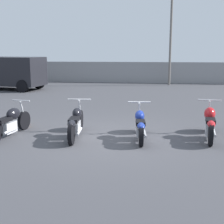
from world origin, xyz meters
TOP-DOWN VIEW (x-y plane):
  - ground_plane at (0.00, 0.00)m, footprint 60.00×60.00m
  - fence_back at (0.00, 14.18)m, footprint 40.00×0.04m
  - light_pole_left at (2.45, 13.21)m, footprint 0.70×0.35m
  - motorcycle_slot_0 at (-2.84, -0.13)m, footprint 0.64×1.93m
  - motorcycle_slot_1 at (-0.96, -0.06)m, footprint 0.69×2.09m
  - motorcycle_slot_2 at (0.81, -0.04)m, footprint 0.64×1.93m
  - motorcycle_slot_3 at (2.70, 0.24)m, footprint 0.66×2.03m
  - parked_van at (-7.66, 9.83)m, footprint 5.19×2.84m
  - traffic_cone_near at (-2.93, 1.00)m, footprint 0.30×0.30m

SIDE VIEW (x-z plane):
  - ground_plane at x=0.00m, z-range 0.00..0.00m
  - traffic_cone_near at x=-2.93m, z-range 0.00..0.51m
  - motorcycle_slot_2 at x=0.81m, z-range -0.08..0.86m
  - motorcycle_slot_1 at x=-0.96m, z-range -0.08..0.89m
  - motorcycle_slot_0 at x=-2.84m, z-range -0.06..0.87m
  - motorcycle_slot_3 at x=2.70m, z-range -0.06..0.92m
  - fence_back at x=0.00m, z-range 0.00..1.50m
  - parked_van at x=-7.66m, z-range 0.12..2.06m
  - light_pole_left at x=2.45m, z-range 0.65..7.02m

